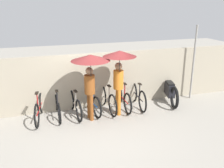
{
  "coord_description": "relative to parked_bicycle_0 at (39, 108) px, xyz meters",
  "views": [
    {
      "loc": [
        -1.62,
        -6.25,
        3.53
      ],
      "look_at": [
        0.64,
        0.99,
        1.0
      ],
      "focal_mm": 40.0,
      "sensor_mm": 36.0,
      "label": 1
    }
  ],
  "objects": [
    {
      "name": "ground_plane",
      "position": [
        1.66,
        -1.19,
        -0.39
      ],
      "size": [
        30.0,
        30.0,
        0.0
      ],
      "primitive_type": "plane",
      "color": "gray"
    },
    {
      "name": "back_wall",
      "position": [
        1.66,
        0.49,
        0.56
      ],
      "size": [
        12.6,
        0.12,
        1.9
      ],
      "color": "gray",
      "rests_on": "ground"
    },
    {
      "name": "parked_bicycle_0",
      "position": [
        0.0,
        0.0,
        0.0
      ],
      "size": [
        0.48,
        1.78,
        1.1
      ],
      "rotation": [
        0.0,
        0.0,
        1.4
      ],
      "color": "black",
      "rests_on": "ground"
    },
    {
      "name": "parked_bicycle_1",
      "position": [
        0.55,
        0.06,
        -0.03
      ],
      "size": [
        0.44,
        1.71,
        1.09
      ],
      "rotation": [
        0.0,
        0.0,
        1.58
      ],
      "color": "black",
      "rests_on": "ground"
    },
    {
      "name": "parked_bicycle_2",
      "position": [
        1.1,
        0.01,
        -0.01
      ],
      "size": [
        0.44,
        1.74,
        1.07
      ],
      "rotation": [
        0.0,
        0.0,
        1.65
      ],
      "color": "black",
      "rests_on": "ground"
    },
    {
      "name": "parked_bicycle_3",
      "position": [
        1.66,
        0.07,
        -0.01
      ],
      "size": [
        0.45,
        1.69,
        1.09
      ],
      "rotation": [
        0.0,
        0.0,
        1.72
      ],
      "color": "black",
      "rests_on": "ground"
    },
    {
      "name": "parked_bicycle_4",
      "position": [
        2.21,
        0.06,
        0.0
      ],
      "size": [
        0.44,
        1.79,
        1.01
      ],
      "rotation": [
        0.0,
        0.0,
        1.63
      ],
      "color": "black",
      "rests_on": "ground"
    },
    {
      "name": "parked_bicycle_5",
      "position": [
        2.76,
        0.04,
        -0.01
      ],
      "size": [
        0.44,
        1.7,
        0.97
      ],
      "rotation": [
        0.0,
        0.0,
        1.55
      ],
      "color": "black",
      "rests_on": "ground"
    },
    {
      "name": "parked_bicycle_6",
      "position": [
        3.32,
        0.05,
        0.0
      ],
      "size": [
        0.44,
        1.73,
        1.08
      ],
      "rotation": [
        0.0,
        0.0,
        1.49
      ],
      "color": "black",
      "rests_on": "ground"
    },
    {
      "name": "pedestrian_leading",
      "position": [
        1.53,
        -0.55,
        1.31
      ],
      "size": [
        1.14,
        1.14,
        2.08
      ],
      "rotation": [
        0.0,
        0.0,
        3.28
      ],
      "color": "brown",
      "rests_on": "ground"
    },
    {
      "name": "pedestrian_center",
      "position": [
        2.45,
        -0.44,
        1.29
      ],
      "size": [
        1.02,
        1.02,
        2.13
      ],
      "rotation": [
        0.0,
        0.0,
        3.03
      ],
      "color": "#C66B1E",
      "rests_on": "ground"
    },
    {
      "name": "motorcycle",
      "position": [
        4.6,
        0.12,
        0.04
      ],
      "size": [
        0.73,
        1.99,
        0.95
      ],
      "rotation": [
        0.0,
        0.0,
        1.33
      ],
      "color": "black",
      "rests_on": "ground"
    },
    {
      "name": "awning_pole",
      "position": [
        5.53,
        0.15,
        0.99
      ],
      "size": [
        0.07,
        0.07,
        2.75
      ],
      "color": "gray",
      "rests_on": "ground"
    }
  ]
}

